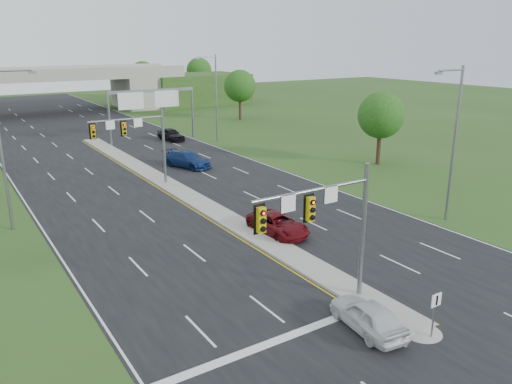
{
  "coord_description": "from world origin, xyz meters",
  "views": [
    {
      "loc": [
        -16.83,
        -16.41,
        12.51
      ],
      "look_at": [
        0.19,
        10.03,
        3.0
      ],
      "focal_mm": 35.0,
      "sensor_mm": 36.0,
      "label": 1
    }
  ],
  "objects_px": {
    "signal_mast_far": "(139,135)",
    "keep_right_sign": "(435,308)",
    "car_white": "(368,315)",
    "signal_mast_near": "(330,218)",
    "car_far_a": "(278,224)",
    "car_far_c": "(171,134)",
    "sign_gantry": "(151,101)",
    "car_far_b": "(187,159)",
    "overpass": "(43,94)"
  },
  "relations": [
    {
      "from": "car_white",
      "to": "signal_mast_near",
      "type": "bearing_deg",
      "value": -74.02
    },
    {
      "from": "signal_mast_far",
      "to": "car_far_a",
      "type": "height_order",
      "value": "signal_mast_far"
    },
    {
      "from": "car_far_c",
      "to": "car_white",
      "type": "bearing_deg",
      "value": -109.38
    },
    {
      "from": "overpass",
      "to": "car_far_b",
      "type": "height_order",
      "value": "overpass"
    },
    {
      "from": "signal_mast_far",
      "to": "car_far_c",
      "type": "distance_m",
      "value": 22.58
    },
    {
      "from": "signal_mast_far",
      "to": "sign_gantry",
      "type": "bearing_deg",
      "value": 65.89
    },
    {
      "from": "sign_gantry",
      "to": "car_far_c",
      "type": "xyz_separation_m",
      "value": [
        2.18,
        -0.74,
        -4.42
      ]
    },
    {
      "from": "signal_mast_far",
      "to": "keep_right_sign",
      "type": "xyz_separation_m",
      "value": [
        2.26,
        -29.45,
        -3.21
      ]
    },
    {
      "from": "car_far_a",
      "to": "car_far_b",
      "type": "xyz_separation_m",
      "value": [
        2.91,
        20.45,
        0.11
      ]
    },
    {
      "from": "overpass",
      "to": "car_white",
      "type": "xyz_separation_m",
      "value": [
        -1.88,
        -82.46,
        -2.82
      ]
    },
    {
      "from": "keep_right_sign",
      "to": "car_far_a",
      "type": "xyz_separation_m",
      "value": [
        1.5,
        13.86,
        -0.81
      ]
    },
    {
      "from": "overpass",
      "to": "car_white",
      "type": "height_order",
      "value": "overpass"
    },
    {
      "from": "sign_gantry",
      "to": "car_far_a",
      "type": "height_order",
      "value": "sign_gantry"
    },
    {
      "from": "signal_mast_near",
      "to": "car_far_b",
      "type": "height_order",
      "value": "signal_mast_near"
    },
    {
      "from": "signal_mast_near",
      "to": "car_white",
      "type": "height_order",
      "value": "signal_mast_near"
    },
    {
      "from": "car_far_a",
      "to": "car_far_b",
      "type": "height_order",
      "value": "car_far_b"
    },
    {
      "from": "signal_mast_near",
      "to": "keep_right_sign",
      "type": "distance_m",
      "value": 5.94
    },
    {
      "from": "signal_mast_far",
      "to": "car_far_b",
      "type": "height_order",
      "value": "signal_mast_far"
    },
    {
      "from": "keep_right_sign",
      "to": "car_far_b",
      "type": "bearing_deg",
      "value": 82.67
    },
    {
      "from": "signal_mast_near",
      "to": "sign_gantry",
      "type": "bearing_deg",
      "value": 78.75
    },
    {
      "from": "keep_right_sign",
      "to": "sign_gantry",
      "type": "xyz_separation_m",
      "value": [
        6.68,
        49.45,
        3.72
      ]
    },
    {
      "from": "signal_mast_near",
      "to": "car_far_b",
      "type": "xyz_separation_m",
      "value": [
        6.68,
        29.85,
        -3.9
      ]
    },
    {
      "from": "keep_right_sign",
      "to": "overpass",
      "type": "bearing_deg",
      "value": 90.0
    },
    {
      "from": "overpass",
      "to": "signal_mast_near",
      "type": "bearing_deg",
      "value": -91.62
    },
    {
      "from": "signal_mast_near",
      "to": "overpass",
      "type": "distance_m",
      "value": 80.11
    },
    {
      "from": "keep_right_sign",
      "to": "car_white",
      "type": "relative_size",
      "value": 0.53
    },
    {
      "from": "signal_mast_far",
      "to": "car_far_b",
      "type": "relative_size",
      "value": 1.26
    },
    {
      "from": "sign_gantry",
      "to": "signal_mast_near",
      "type": "bearing_deg",
      "value": -101.25
    },
    {
      "from": "car_far_b",
      "to": "car_far_c",
      "type": "xyz_separation_m",
      "value": [
        4.45,
        14.4,
        -0.01
      ]
    },
    {
      "from": "signal_mast_far",
      "to": "car_far_c",
      "type": "xyz_separation_m",
      "value": [
        11.13,
        19.25,
        -3.91
      ]
    },
    {
      "from": "sign_gantry",
      "to": "car_far_b",
      "type": "relative_size",
      "value": 2.09
    },
    {
      "from": "car_white",
      "to": "overpass",
      "type": "bearing_deg",
      "value": -84.42
    },
    {
      "from": "car_white",
      "to": "car_far_b",
      "type": "distance_m",
      "value": 32.85
    },
    {
      "from": "signal_mast_near",
      "to": "car_far_a",
      "type": "xyz_separation_m",
      "value": [
        3.76,
        9.4,
        -4.02
      ]
    },
    {
      "from": "keep_right_sign",
      "to": "car_far_b",
      "type": "distance_m",
      "value": 34.6
    },
    {
      "from": "signal_mast_near",
      "to": "car_far_c",
      "type": "height_order",
      "value": "signal_mast_near"
    },
    {
      "from": "overpass",
      "to": "keep_right_sign",
      "type": "bearing_deg",
      "value": -90.0
    },
    {
      "from": "signal_mast_far",
      "to": "car_far_c",
      "type": "relative_size",
      "value": 1.5
    },
    {
      "from": "car_white",
      "to": "car_far_a",
      "type": "height_order",
      "value": "car_white"
    },
    {
      "from": "signal_mast_near",
      "to": "sign_gantry",
      "type": "height_order",
      "value": "signal_mast_near"
    },
    {
      "from": "car_white",
      "to": "car_far_a",
      "type": "bearing_deg",
      "value": -99.12
    },
    {
      "from": "car_far_c",
      "to": "car_far_b",
      "type": "bearing_deg",
      "value": -113.59
    },
    {
      "from": "car_white",
      "to": "car_far_a",
      "type": "relative_size",
      "value": 0.84
    },
    {
      "from": "signal_mast_near",
      "to": "car_white",
      "type": "bearing_deg",
      "value": -80.91
    },
    {
      "from": "signal_mast_near",
      "to": "car_far_a",
      "type": "bearing_deg",
      "value": 68.19
    },
    {
      "from": "signal_mast_near",
      "to": "keep_right_sign",
      "type": "xyz_separation_m",
      "value": [
        2.26,
        -4.45,
        -3.21
      ]
    },
    {
      "from": "keep_right_sign",
      "to": "overpass",
      "type": "xyz_separation_m",
      "value": [
        0.0,
        84.53,
        2.04
      ]
    },
    {
      "from": "sign_gantry",
      "to": "car_white",
      "type": "xyz_separation_m",
      "value": [
        -8.56,
        -47.38,
        -4.51
      ]
    },
    {
      "from": "signal_mast_near",
      "to": "car_far_a",
      "type": "relative_size",
      "value": 1.41
    },
    {
      "from": "signal_mast_far",
      "to": "car_far_c",
      "type": "bearing_deg",
      "value": 59.96
    }
  ]
}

